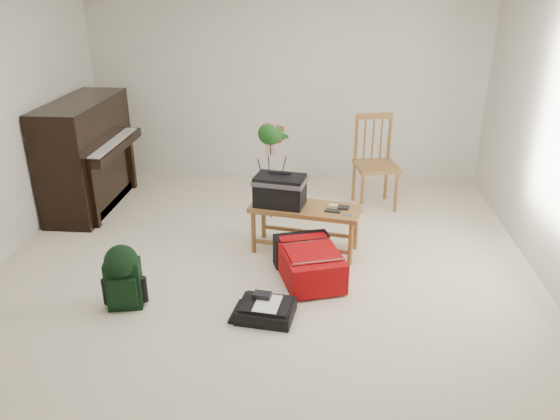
# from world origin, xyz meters

# --- Properties ---
(floor) EXTENTS (5.00, 5.50, 0.01)m
(floor) POSITION_xyz_m (0.00, 0.00, 0.00)
(floor) COLOR beige
(floor) RESTS_ON ground
(wall_back) EXTENTS (5.00, 0.04, 2.50)m
(wall_back) POSITION_xyz_m (0.00, 2.75, 1.25)
(wall_back) COLOR silver
(wall_back) RESTS_ON floor
(piano) EXTENTS (0.71, 1.50, 1.25)m
(piano) POSITION_xyz_m (-2.19, 1.60, 0.60)
(piano) COLOR black
(piano) RESTS_ON floor
(bench) EXTENTS (1.12, 0.61, 0.81)m
(bench) POSITION_xyz_m (0.19, 0.63, 0.58)
(bench) COLOR brown
(bench) RESTS_ON floor
(dining_chair) EXTENTS (0.55, 0.55, 1.07)m
(dining_chair) POSITION_xyz_m (1.12, 1.88, 0.52)
(dining_chair) COLOR brown
(dining_chair) RESTS_ON floor
(red_suitcase) EXTENTS (0.69, 0.86, 0.31)m
(red_suitcase) POSITION_xyz_m (0.42, 0.14, 0.17)
(red_suitcase) COLOR #A4070A
(red_suitcase) RESTS_ON floor
(black_duffel) EXTENTS (0.48, 0.41, 0.19)m
(black_duffel) POSITION_xyz_m (0.10, -0.53, 0.07)
(black_duffel) COLOR black
(black_duffel) RESTS_ON floor
(green_backpack) EXTENTS (0.31, 0.28, 0.56)m
(green_backpack) POSITION_xyz_m (-1.07, -0.48, 0.31)
(green_backpack) COLOR black
(green_backpack) RESTS_ON floor
(flower_stand) EXTENTS (0.44, 0.44, 1.13)m
(flower_stand) POSITION_xyz_m (-0.05, 1.42, 0.55)
(flower_stand) COLOR black
(flower_stand) RESTS_ON floor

